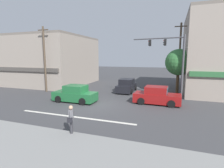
{
  "coord_description": "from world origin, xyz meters",
  "views": [
    {
      "loc": [
        6.45,
        -13.8,
        4.18
      ],
      "look_at": [
        0.93,
        2.0,
        1.6
      ],
      "focal_mm": 28.0,
      "sensor_mm": 36.0,
      "label": 1
    }
  ],
  "objects_px": {
    "traffic_light_mast": "(172,57)",
    "sedan_waiting_far": "(75,94)",
    "sedan_crossing_center": "(157,96)",
    "utility_pole_far_right": "(179,57)",
    "street_tree": "(179,62)",
    "sedan_crossing_leftbound": "(127,86)",
    "utility_pole_near_left": "(45,59)",
    "pedestrian_foreground_with_bag": "(71,119)"
  },
  "relations": [
    {
      "from": "street_tree",
      "to": "pedestrian_foreground_with_bag",
      "type": "bearing_deg",
      "value": -113.18
    },
    {
      "from": "sedan_waiting_far",
      "to": "sedan_crossing_center",
      "type": "height_order",
      "value": "same"
    },
    {
      "from": "sedan_crossing_center",
      "to": "utility_pole_near_left",
      "type": "bearing_deg",
      "value": 174.25
    },
    {
      "from": "utility_pole_far_right",
      "to": "sedan_crossing_leftbound",
      "type": "relative_size",
      "value": 1.95
    },
    {
      "from": "sedan_crossing_center",
      "to": "pedestrian_foreground_with_bag",
      "type": "bearing_deg",
      "value": -114.43
    },
    {
      "from": "traffic_light_mast",
      "to": "sedan_crossing_leftbound",
      "type": "xyz_separation_m",
      "value": [
        -5.1,
        2.94,
        -3.46
      ]
    },
    {
      "from": "street_tree",
      "to": "sedan_crossing_leftbound",
      "type": "xyz_separation_m",
      "value": [
        -5.76,
        -0.14,
        -2.89
      ]
    },
    {
      "from": "street_tree",
      "to": "sedan_waiting_far",
      "type": "relative_size",
      "value": 1.23
    },
    {
      "from": "street_tree",
      "to": "traffic_light_mast",
      "type": "xyz_separation_m",
      "value": [
        -0.66,
        -3.08,
        0.57
      ]
    },
    {
      "from": "utility_pole_near_left",
      "to": "sedan_crossing_center",
      "type": "bearing_deg",
      "value": -5.75
    },
    {
      "from": "sedan_crossing_leftbound",
      "to": "sedan_crossing_center",
      "type": "distance_m",
      "value": 6.03
    },
    {
      "from": "sedan_waiting_far",
      "to": "pedestrian_foreground_with_bag",
      "type": "relative_size",
      "value": 2.47
    },
    {
      "from": "utility_pole_near_left",
      "to": "sedan_waiting_far",
      "type": "height_order",
      "value": "utility_pole_near_left"
    },
    {
      "from": "utility_pole_near_left",
      "to": "utility_pole_far_right",
      "type": "distance_m",
      "value": 15.88
    },
    {
      "from": "utility_pole_near_left",
      "to": "sedan_waiting_far",
      "type": "relative_size",
      "value": 1.87
    },
    {
      "from": "sedan_waiting_far",
      "to": "sedan_crossing_leftbound",
      "type": "relative_size",
      "value": 1.0
    },
    {
      "from": "sedan_crossing_leftbound",
      "to": "sedan_waiting_far",
      "type": "bearing_deg",
      "value": -118.32
    },
    {
      "from": "sedan_waiting_far",
      "to": "street_tree",
      "type": "bearing_deg",
      "value": 35.1
    },
    {
      "from": "sedan_waiting_far",
      "to": "sedan_crossing_center",
      "type": "xyz_separation_m",
      "value": [
        7.37,
        1.76,
        0.0
      ]
    },
    {
      "from": "utility_pole_far_right",
      "to": "traffic_light_mast",
      "type": "relative_size",
      "value": 1.3
    },
    {
      "from": "traffic_light_mast",
      "to": "sedan_waiting_far",
      "type": "distance_m",
      "value": 9.77
    },
    {
      "from": "utility_pole_far_right",
      "to": "sedan_waiting_far",
      "type": "xyz_separation_m",
      "value": [
        -9.25,
        -7.86,
        -3.46
      ]
    },
    {
      "from": "utility_pole_far_right",
      "to": "sedan_waiting_far",
      "type": "relative_size",
      "value": 1.95
    },
    {
      "from": "pedestrian_foreground_with_bag",
      "to": "utility_pole_near_left",
      "type": "bearing_deg",
      "value": 135.05
    },
    {
      "from": "street_tree",
      "to": "pedestrian_foreground_with_bag",
      "type": "xyz_separation_m",
      "value": [
        -5.51,
        -12.86,
        -2.65
      ]
    },
    {
      "from": "pedestrian_foreground_with_bag",
      "to": "street_tree",
      "type": "bearing_deg",
      "value": 66.82
    },
    {
      "from": "sedan_waiting_far",
      "to": "pedestrian_foreground_with_bag",
      "type": "distance_m",
      "value": 7.39
    },
    {
      "from": "sedan_waiting_far",
      "to": "pedestrian_foreground_with_bag",
      "type": "xyz_separation_m",
      "value": [
        3.65,
        -6.43,
        0.24
      ]
    },
    {
      "from": "traffic_light_mast",
      "to": "sedan_crossing_center",
      "type": "distance_m",
      "value": 3.98
    },
    {
      "from": "utility_pole_near_left",
      "to": "traffic_light_mast",
      "type": "height_order",
      "value": "utility_pole_near_left"
    },
    {
      "from": "utility_pole_near_left",
      "to": "street_tree",
      "type": "bearing_deg",
      "value": 12.5
    },
    {
      "from": "sedan_waiting_far",
      "to": "pedestrian_foreground_with_bag",
      "type": "bearing_deg",
      "value": -60.42
    },
    {
      "from": "sedan_crossing_leftbound",
      "to": "pedestrian_foreground_with_bag",
      "type": "xyz_separation_m",
      "value": [
        0.25,
        -12.72,
        0.24
      ]
    },
    {
      "from": "utility_pole_near_left",
      "to": "sedan_crossing_center",
      "type": "xyz_separation_m",
      "value": [
        13.26,
        -1.33,
        -3.3
      ]
    },
    {
      "from": "utility_pole_far_right",
      "to": "pedestrian_foreground_with_bag",
      "type": "distance_m",
      "value": 15.68
    },
    {
      "from": "traffic_light_mast",
      "to": "sedan_crossing_leftbound",
      "type": "relative_size",
      "value": 1.5
    },
    {
      "from": "utility_pole_far_right",
      "to": "traffic_light_mast",
      "type": "xyz_separation_m",
      "value": [
        -0.76,
        -4.5,
        0.01
      ]
    },
    {
      "from": "sedan_crossing_center",
      "to": "sedan_crossing_leftbound",
      "type": "bearing_deg",
      "value": 131.24
    },
    {
      "from": "traffic_light_mast",
      "to": "sedan_crossing_center",
      "type": "xyz_separation_m",
      "value": [
        -1.12,
        -1.6,
        -3.46
      ]
    },
    {
      "from": "traffic_light_mast",
      "to": "pedestrian_foreground_with_bag",
      "type": "xyz_separation_m",
      "value": [
        -4.84,
        -9.79,
        -3.22
      ]
    },
    {
      "from": "utility_pole_far_right",
      "to": "traffic_light_mast",
      "type": "height_order",
      "value": "utility_pole_far_right"
    },
    {
      "from": "traffic_light_mast",
      "to": "sedan_waiting_far",
      "type": "xyz_separation_m",
      "value": [
        -8.49,
        -3.36,
        -3.46
      ]
    }
  ]
}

